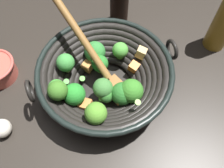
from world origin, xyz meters
TOP-DOWN VIEW (x-y plane):
  - ground_plane at (0.00, 0.00)m, footprint 4.00×4.00m
  - wok at (-0.00, 0.00)m, footprint 0.34×0.36m
  - soy_sauce_bottle at (0.23, 0.10)m, footprint 0.06×0.06m
  - garlic_bulb at (-0.23, 0.14)m, footprint 0.05×0.05m

SIDE VIEW (x-z plane):
  - ground_plane at x=0.00m, z-range 0.00..0.00m
  - garlic_bulb at x=-0.23m, z-range 0.00..0.05m
  - wok at x=0.00m, z-range -0.04..0.17m
  - soy_sauce_bottle at x=0.23m, z-range -0.02..0.18m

